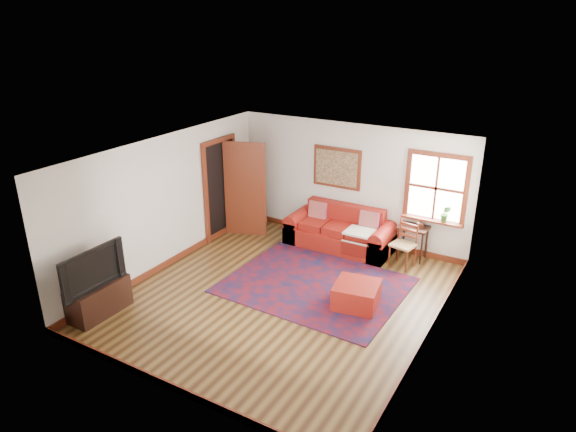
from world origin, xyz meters
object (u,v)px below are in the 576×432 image
Objects in this scene: red_ottoman at (357,295)px; media_cabinet at (99,299)px; red_leather_sofa at (340,234)px; ladder_back_chair at (405,242)px; side_table at (413,232)px.

red_ottoman is 0.71× the size of media_cabinet.
ladder_back_chair is (1.41, -0.17, 0.20)m from red_leather_sofa.
red_ottoman is at bearing -96.42° from ladder_back_chair.
red_leather_sofa is 2.42× the size of ladder_back_chair.
media_cabinet is (-3.47, -2.28, 0.07)m from red_ottoman.
red_ottoman is 2.22m from side_table.
red_ottoman is 4.16m from media_cabinet.
red_leather_sofa is 4.82m from media_cabinet.
ladder_back_chair reaches higher than media_cabinet.
side_table reaches higher than red_ottoman.
media_cabinet is at bearing -132.00° from ladder_back_chair.
ladder_back_chair is at bearing 48.00° from media_cabinet.
side_table is 0.39m from ladder_back_chair.
media_cabinet reaches higher than red_ottoman.
red_leather_sofa is 1.49m from side_table.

